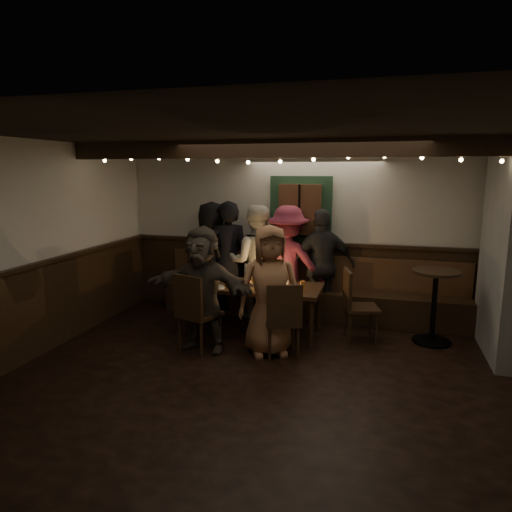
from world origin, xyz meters
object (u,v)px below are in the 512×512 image
(person_a, at_px, (212,258))
(person_b, at_px, (228,259))
(chair_near_left, at_px, (194,308))
(chair_end, at_px, (355,301))
(dining_table, at_px, (252,289))
(person_e, at_px, (322,266))
(person_d, at_px, (288,263))
(chair_near_right, at_px, (283,316))
(high_top, at_px, (435,297))
(person_c, at_px, (255,262))
(person_f, at_px, (203,289))
(person_g, at_px, (269,291))

(person_a, xyz_separation_m, person_b, (0.28, -0.08, 0.01))
(chair_near_left, xyz_separation_m, chair_end, (1.88, 0.95, -0.02))
(dining_table, height_order, chair_near_left, chair_near_left)
(dining_table, bearing_deg, chair_end, 3.77)
(person_e, bearing_deg, chair_end, 103.29)
(person_d, bearing_deg, chair_near_right, 104.53)
(dining_table, relative_size, person_d, 1.10)
(dining_table, distance_m, person_d, 0.82)
(high_top, distance_m, person_e, 1.63)
(person_c, height_order, person_f, person_c)
(person_a, distance_m, person_b, 0.30)
(person_e, bearing_deg, person_c, -17.75)
(person_b, distance_m, person_g, 1.62)
(person_g, bearing_deg, chair_near_left, 167.07)
(person_f, bearing_deg, person_g, 13.88)
(high_top, height_order, person_a, person_a)
(chair_near_left, height_order, person_f, person_f)
(chair_near_left, distance_m, person_g, 0.96)
(high_top, height_order, person_d, person_d)
(person_d, bearing_deg, person_b, 9.61)
(chair_near_left, relative_size, person_f, 0.63)
(person_c, bearing_deg, chair_end, 147.51)
(dining_table, distance_m, chair_near_right, 0.98)
(high_top, bearing_deg, person_c, 171.00)
(person_c, xyz_separation_m, person_f, (-0.29, -1.41, -0.08))
(chair_end, distance_m, person_d, 1.24)
(dining_table, bearing_deg, person_b, 132.18)
(chair_end, distance_m, high_top, 1.02)
(chair_end, xyz_separation_m, person_d, (-1.03, 0.61, 0.33))
(chair_near_right, relative_size, person_e, 0.55)
(chair_near_right, bearing_deg, person_e, 80.62)
(chair_near_left, xyz_separation_m, person_g, (0.91, 0.19, 0.24))
(chair_near_right, xyz_separation_m, high_top, (1.79, 1.03, 0.09))
(chair_end, xyz_separation_m, person_f, (-1.81, -0.84, 0.25))
(person_f, bearing_deg, person_d, 69.85)
(person_c, distance_m, person_e, 1.01)
(chair_end, xyz_separation_m, person_c, (-1.53, 0.57, 0.33))
(person_a, relative_size, person_b, 0.99)
(person_e, relative_size, person_g, 1.05)
(chair_end, height_order, person_d, person_d)
(chair_near_left, height_order, person_b, person_b)
(high_top, distance_m, person_f, 3.00)
(person_b, height_order, person_g, person_b)
(person_e, relative_size, person_f, 1.07)
(person_d, height_order, person_e, person_d)
(chair_near_right, distance_m, person_a, 2.10)
(person_c, relative_size, person_g, 1.08)
(chair_near_left, xyz_separation_m, person_e, (1.36, 1.63, 0.28))
(person_e, bearing_deg, high_top, 137.21)
(chair_end, bearing_deg, chair_near_left, -153.31)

